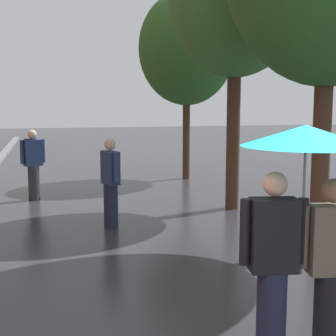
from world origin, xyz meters
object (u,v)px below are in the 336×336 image
street_tree_1 (236,0)px  pedestrian_walking_midground (33,163)px  street_tree_2 (187,49)px  pedestrian_walking_far (111,182)px  couple_under_umbrella (303,209)px

street_tree_1 → pedestrian_walking_midground: street_tree_1 is taller
street_tree_2 → pedestrian_walking_midground: street_tree_2 is taller
pedestrian_walking_far → street_tree_2: bearing=60.6°
couple_under_umbrella → pedestrian_walking_far: couple_under_umbrella is taller
couple_under_umbrella → street_tree_1: bearing=74.1°
street_tree_2 → pedestrian_walking_far: (-2.91, -5.16, -2.96)m
pedestrian_walking_far → street_tree_1: bearing=19.7°
pedestrian_walking_midground → pedestrian_walking_far: pedestrian_walking_midground is taller
pedestrian_walking_midground → pedestrian_walking_far: size_ratio=1.01×
street_tree_2 → pedestrian_walking_midground: size_ratio=3.31×
street_tree_1 → couple_under_umbrella: 6.93m
couple_under_umbrella → pedestrian_walking_far: (-1.02, 5.04, -0.55)m
street_tree_1 → street_tree_2: street_tree_1 is taller
street_tree_1 → pedestrian_walking_far: street_tree_1 is taller
street_tree_2 → couple_under_umbrella: size_ratio=2.60×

